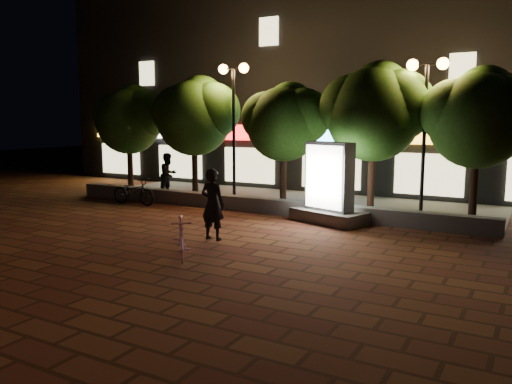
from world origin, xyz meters
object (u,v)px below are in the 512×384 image
Objects in this scene: tree_far_right at (480,114)px; street_lamp_right at (426,97)px; tree_left at (196,113)px; pedestrian at (168,175)px; street_lamp_left at (234,97)px; scooter_parked at (134,191)px; tree_mid at (286,119)px; tree_far_left at (130,117)px; rider at (213,204)px; scooter_pink at (181,238)px; tree_right at (376,108)px; ad_kiosk at (329,190)px.

tree_far_right is 0.96× the size of street_lamp_right.
tree_left reaches higher than pedestrian.
street_lamp_left reaches higher than scooter_parked.
tree_mid is (4.00, -0.00, -0.23)m from tree_left.
tree_far_right is (14.00, 0.00, 0.08)m from tree_far_left.
tree_far_right is at bearing -83.66° from pedestrian.
tree_far_right is 8.51m from rider.
tree_mid is 0.90× the size of street_lamp_right.
scooter_pink is (3.04, -7.24, -3.55)m from street_lamp_left.
tree_left is (3.50, 0.00, 0.15)m from tree_far_left.
scooter_pink is 0.90× the size of pedestrian.
street_lamp_right reaches higher than scooter_parked.
tree_right is at bearing -82.76° from pedestrian.
ad_kiosk is 1.33× the size of rider.
tree_right is 9.33m from scooter_parked.
tree_far_left is 0.97× the size of tree_far_right.
street_lamp_right is at bearing -84.80° from pedestrian.
rider is (0.61, -5.65, -2.25)m from tree_mid.
rider is (-0.37, 1.86, 0.49)m from scooter_pink.
tree_mid is at bearing 7.31° from street_lamp_left.
tree_left is 1.90× the size of ad_kiosk.
street_lamp_left is (1.95, -0.26, 0.58)m from tree_left.
street_lamp_right is at bearing 0.00° from street_lamp_left.
tree_right reaches higher than rider.
street_lamp_right reaches higher than rider.
tree_right is 8.44m from scooter_pink.
street_lamp_right is at bearing -1.68° from tree_left.
tree_far_right reaches higher than scooter_pink.
scooter_pink is at bearing -126.31° from tree_far_right.
street_lamp_left is 5.71m from ad_kiosk.
tree_far_left is 7.50m from tree_mid.
tree_far_left is at bearing 177.24° from street_lamp_left.
rider is at bearing -128.81° from street_lamp_right.
tree_right reaches higher than pedestrian.
tree_mid is 6.11m from rider.
tree_left is 2.76× the size of pedestrian.
pedestrian is at bearing -178.76° from street_lamp_right.
pedestrian is at bearing 168.92° from ad_kiosk.
scooter_parked is at bearing -178.23° from pedestrian.
tree_far_left is 4.39m from scooter_parked.
pedestrian is at bearing -177.63° from tree_far_right.
street_lamp_right reaches higher than ad_kiosk.
tree_left is at bearing 0.00° from tree_far_left.
scooter_parked is (-5.78, 3.19, -0.46)m from rider.
street_lamp_left is (-5.36, -0.26, 0.46)m from tree_right.
street_lamp_right is 3.13× the size of scooter_pink.
tree_far_left reaches higher than scooter_parked.
ad_kiosk is (4.54, -1.70, -3.01)m from street_lamp_left.
pedestrian reaches higher than scooter_parked.
ad_kiosk is at bearing -116.87° from rider.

